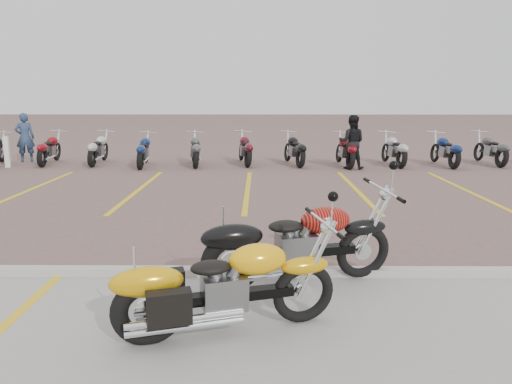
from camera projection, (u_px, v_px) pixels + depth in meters
ground at (242, 234)px, 8.46m from camera, size 100.00×100.00×0.00m
curb at (236, 272)px, 6.49m from camera, size 60.00×0.18×0.12m
parking_stripes at (248, 190)px, 12.39m from camera, size 38.00×5.50×0.01m
yellow_cruiser at (222, 291)px, 4.86m from camera, size 2.18×0.78×0.92m
flame_cruiser at (294, 247)px, 6.11m from camera, size 2.39×0.79×1.00m
person_a at (25, 137)px, 17.32m from camera, size 0.73×0.61×1.70m
person_b at (352, 142)px, 15.71m from camera, size 0.96×0.83×1.70m
bollard at (7, 152)px, 16.08m from camera, size 0.18×0.18×1.00m
bg_bike_row at (293, 149)px, 16.52m from camera, size 20.66×2.06×1.10m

